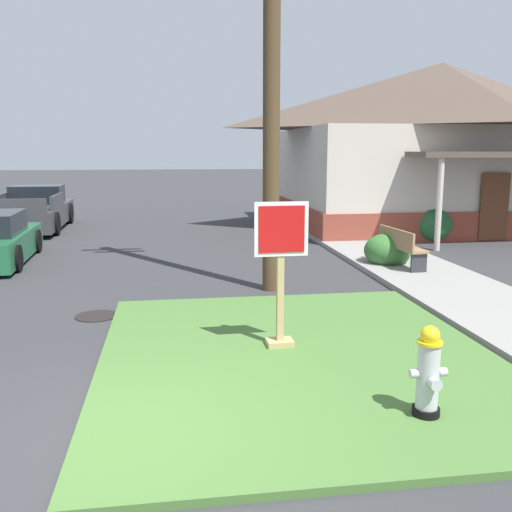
% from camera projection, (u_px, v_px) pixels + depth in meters
% --- Properties ---
extents(ground_plane, '(160.00, 160.00, 0.00)m').
position_uv_depth(ground_plane, '(120.00, 440.00, 5.34)').
color(ground_plane, '#333335').
extents(grass_corner_patch, '(5.11, 5.97, 0.08)m').
position_uv_depth(grass_corner_patch, '(298.00, 356.00, 7.42)').
color(grass_corner_patch, '#477033').
rests_on(grass_corner_patch, ground).
extents(sidewalk_strip, '(2.20, 19.46, 0.12)m').
position_uv_depth(sidewalk_strip, '(413.00, 270.00, 12.69)').
color(sidewalk_strip, gray).
rests_on(sidewalk_strip, ground).
extents(fire_hydrant, '(0.38, 0.34, 0.93)m').
position_uv_depth(fire_hydrant, '(428.00, 373.00, 5.59)').
color(fire_hydrant, black).
rests_on(fire_hydrant, grass_corner_patch).
extents(stop_sign, '(0.72, 0.29, 1.97)m').
position_uv_depth(stop_sign, '(281.00, 278.00, 7.52)').
color(stop_sign, tan).
rests_on(stop_sign, grass_corner_patch).
extents(manhole_cover, '(0.70, 0.70, 0.02)m').
position_uv_depth(manhole_cover, '(97.00, 316.00, 9.33)').
color(manhole_cover, black).
rests_on(manhole_cover, ground).
extents(pickup_truck_charcoal, '(2.22, 5.37, 1.48)m').
position_uv_depth(pickup_truck_charcoal, '(35.00, 212.00, 19.61)').
color(pickup_truck_charcoal, '#38383D').
rests_on(pickup_truck_charcoal, ground).
extents(street_bench, '(0.53, 1.65, 0.85)m').
position_uv_depth(street_bench, '(401.00, 245.00, 12.75)').
color(street_bench, '#93704C').
rests_on(street_bench, sidewalk_strip).
extents(corner_house, '(11.04, 9.21, 5.74)m').
position_uv_depth(corner_house, '(439.00, 144.00, 20.22)').
color(corner_house, brown).
rests_on(corner_house, ground).
extents(shrub_near_porch, '(1.15, 1.15, 1.02)m').
position_uv_depth(shrub_near_porch, '(432.00, 225.00, 16.95)').
color(shrub_near_porch, '#275C33').
rests_on(shrub_near_porch, ground).
extents(shrub_by_curb, '(1.09, 1.09, 0.80)m').
position_uv_depth(shrub_by_curb, '(388.00, 251.00, 13.20)').
color(shrub_by_curb, '#386F31').
rests_on(shrub_by_curb, ground).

